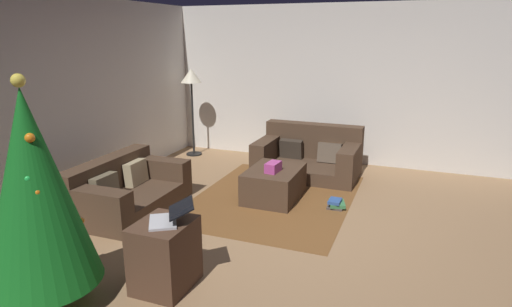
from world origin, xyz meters
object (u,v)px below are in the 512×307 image
object	(u,v)px
christmas_tree	(34,189)
book_stack	(336,204)
corner_lamp	(191,82)
tv_remote	(274,168)
side_table	(165,255)
gift_box	(273,167)
ottoman	(274,184)
couch_right	(309,156)
laptop	(170,217)
couch_left	(124,190)

from	to	relation	value
christmas_tree	book_stack	xyz separation A→B (m)	(2.84, -1.78, -0.93)
book_stack	corner_lamp	xyz separation A→B (m)	(1.57, 2.90, 1.26)
corner_lamp	tv_remote	bearing A→B (deg)	-126.67
christmas_tree	side_table	distance (m)	1.16
gift_box	corner_lamp	size ratio (longest dim) A/B	0.16
ottoman	gift_box	bearing A→B (deg)	-168.17
gift_box	side_table	bearing A→B (deg)	174.25
couch_right	ottoman	bearing A→B (deg)	82.78
christmas_tree	laptop	bearing A→B (deg)	-53.02
ottoman	book_stack	distance (m)	0.85
couch_left	christmas_tree	world-z (taller)	christmas_tree
corner_lamp	laptop	bearing A→B (deg)	-153.38
gift_box	christmas_tree	bearing A→B (deg)	160.77
side_table	couch_right	bearing A→B (deg)	-5.84
gift_box	book_stack	size ratio (longest dim) A/B	0.84
gift_box	tv_remote	distance (m)	0.14
couch_left	laptop	distance (m)	1.99
ottoman	gift_box	distance (m)	0.29
couch_right	christmas_tree	distance (m)	4.29
couch_right	christmas_tree	xyz separation A→B (m)	(-4.09, 1.10, 0.71)
book_stack	corner_lamp	bearing A→B (deg)	61.59
laptop	corner_lamp	bearing A→B (deg)	26.62
gift_box	laptop	distance (m)	2.18
ottoman	corner_lamp	size ratio (longest dim) A/B	0.57
couch_right	laptop	bearing A→B (deg)	85.35
tv_remote	christmas_tree	bearing A→B (deg)	143.44
side_table	laptop	world-z (taller)	laptop
ottoman	gift_box	world-z (taller)	gift_box
corner_lamp	side_table	bearing A→B (deg)	-154.16
couch_left	christmas_tree	distance (m)	2.12
ottoman	book_stack	world-z (taller)	ottoman
gift_box	side_table	xyz separation A→B (m)	(-2.20, 0.22, -0.17)
couch_left	couch_right	size ratio (longest dim) A/B	0.99
laptop	ottoman	bearing A→B (deg)	-3.71
side_table	laptop	size ratio (longest dim) A/B	1.24
couch_right	gift_box	world-z (taller)	couch_right
gift_box	book_stack	xyz separation A→B (m)	(0.08, -0.81, -0.42)
side_table	book_stack	distance (m)	2.52
couch_left	laptop	size ratio (longest dim) A/B	3.20
side_table	corner_lamp	world-z (taller)	corner_lamp
gift_box	corner_lamp	world-z (taller)	corner_lamp
gift_box	side_table	world-z (taller)	side_table
side_table	book_stack	bearing A→B (deg)	-24.40
side_table	laptop	distance (m)	0.35
couch_left	corner_lamp	world-z (taller)	corner_lamp
laptop	book_stack	distance (m)	2.53
couch_right	tv_remote	xyz separation A→B (m)	(-1.21, 0.17, 0.14)
couch_left	laptop	xyz separation A→B (m)	(-1.27, -1.47, 0.40)
christmas_tree	laptop	world-z (taller)	christmas_tree
couch_left	laptop	world-z (taller)	laptop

